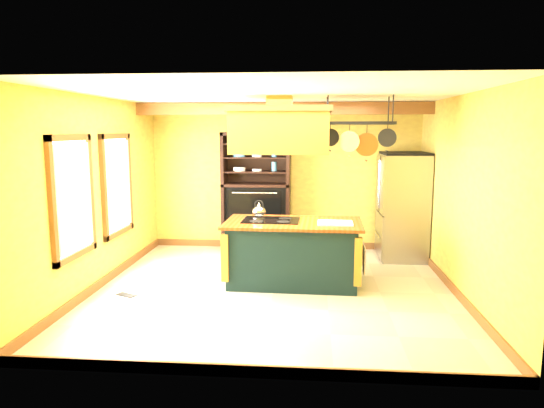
# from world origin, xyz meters

# --- Properties ---
(floor) EXTENTS (5.00, 5.00, 0.00)m
(floor) POSITION_xyz_m (0.00, 0.00, 0.00)
(floor) COLOR beige
(floor) RESTS_ON ground
(ceiling) EXTENTS (5.00, 5.00, 0.00)m
(ceiling) POSITION_xyz_m (0.00, 0.00, 2.70)
(ceiling) COLOR white
(ceiling) RESTS_ON wall_back
(wall_back) EXTENTS (5.00, 0.02, 2.70)m
(wall_back) POSITION_xyz_m (0.00, 2.50, 1.35)
(wall_back) COLOR #E4CC53
(wall_back) RESTS_ON floor
(wall_front) EXTENTS (5.00, 0.02, 2.70)m
(wall_front) POSITION_xyz_m (0.00, -2.50, 1.35)
(wall_front) COLOR #E4CC53
(wall_front) RESTS_ON floor
(wall_left) EXTENTS (0.02, 5.00, 2.70)m
(wall_left) POSITION_xyz_m (-2.50, 0.00, 1.35)
(wall_left) COLOR #E4CC53
(wall_left) RESTS_ON floor
(wall_right) EXTENTS (0.02, 5.00, 2.70)m
(wall_right) POSITION_xyz_m (2.50, 0.00, 1.35)
(wall_right) COLOR #E4CC53
(wall_right) RESTS_ON floor
(ceiling_beam) EXTENTS (5.00, 0.15, 0.20)m
(ceiling_beam) POSITION_xyz_m (0.00, 1.70, 2.59)
(ceiling_beam) COLOR brown
(ceiling_beam) RESTS_ON ceiling
(window_near) EXTENTS (0.06, 1.06, 1.56)m
(window_near) POSITION_xyz_m (-2.47, -0.80, 1.40)
(window_near) COLOR brown
(window_near) RESTS_ON wall_left
(window_far) EXTENTS (0.06, 1.06, 1.56)m
(window_far) POSITION_xyz_m (-2.47, 0.60, 1.40)
(window_far) COLOR brown
(window_far) RESTS_ON wall_left
(kitchen_island) EXTENTS (2.00, 1.15, 1.11)m
(kitchen_island) POSITION_xyz_m (0.25, 0.32, 0.47)
(kitchen_island) COLOR black
(kitchen_island) RESTS_ON floor
(range_hood) EXTENTS (1.46, 0.82, 0.80)m
(range_hood) POSITION_xyz_m (0.05, 0.31, 2.25)
(range_hood) COLOR gold
(range_hood) RESTS_ON ceiling
(pot_rack) EXTENTS (1.02, 0.48, 0.84)m
(pot_rack) POSITION_xyz_m (1.16, 0.32, 2.24)
(pot_rack) COLOR black
(pot_rack) RESTS_ON ceiling
(refrigerator) EXTENTS (0.79, 0.93, 1.82)m
(refrigerator) POSITION_xyz_m (2.09, 1.90, 0.88)
(refrigerator) COLOR #96989E
(refrigerator) RESTS_ON floor
(hutch) EXTENTS (1.24, 0.56, 2.19)m
(hutch) POSITION_xyz_m (-0.50, 2.26, 0.86)
(hutch) COLOR black
(hutch) RESTS_ON floor
(floor_register) EXTENTS (0.30, 0.23, 0.01)m
(floor_register) POSITION_xyz_m (-1.99, -0.42, 0.01)
(floor_register) COLOR black
(floor_register) RESTS_ON floor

